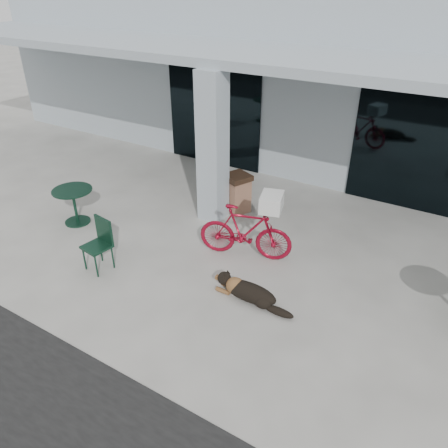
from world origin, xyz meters
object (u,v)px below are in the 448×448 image
Objects in this scene: bicycle at (245,232)px; cafe_table_near at (75,206)px; cafe_chair_near at (97,246)px; trash_receptacle at (237,193)px; dog at (250,291)px.

cafe_table_near is at bearing 85.22° from bicycle.
cafe_chair_near reaches higher than trash_receptacle.
trash_receptacle is at bearing 18.49° from bicycle.
bicycle reaches higher than cafe_chair_near.
cafe_table_near is at bearing 157.99° from cafe_chair_near.
dog is 1.24× the size of trash_receptacle.
bicycle is at bearing 11.58° from cafe_table_near.
cafe_chair_near reaches higher than cafe_table_near.
dog is 1.32× the size of cafe_table_near.
dog is at bearing -163.78° from bicycle.
cafe_table_near is (-3.69, -0.75, -0.14)m from bicycle.
bicycle is 1.80× the size of cafe_chair_near.
dog is 3.12m from trash_receptacle.
dog is 2.82m from cafe_chair_near.
trash_receptacle is at bearing 124.62° from dog.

